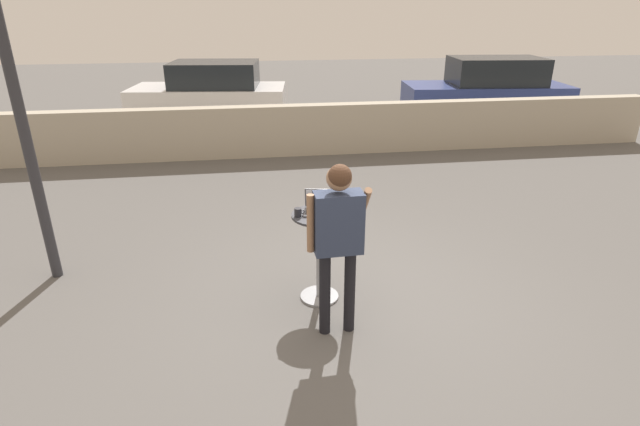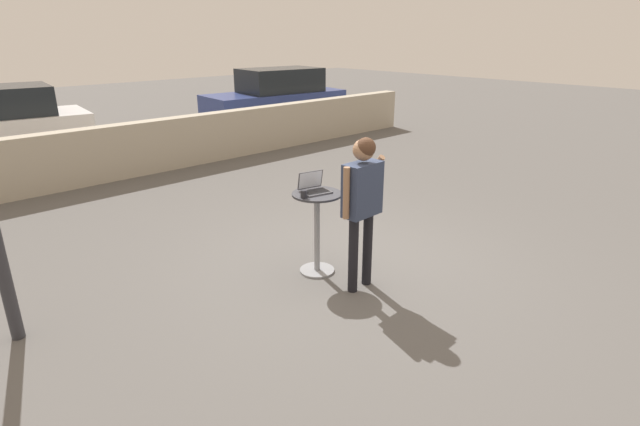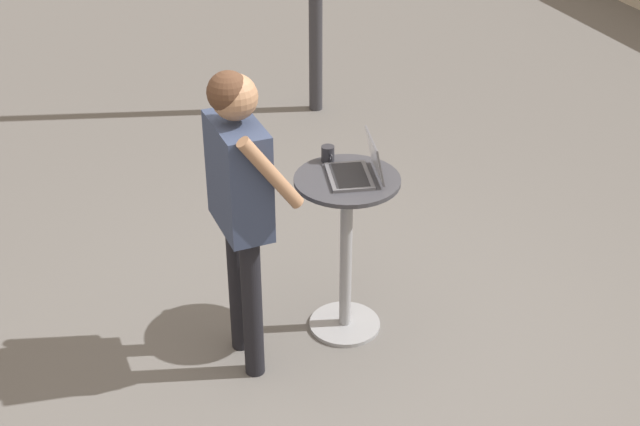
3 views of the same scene
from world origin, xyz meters
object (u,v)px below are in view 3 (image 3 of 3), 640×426
object	(u,v)px
laptop	(358,169)
coffee_mug	(328,154)
cafe_table	(346,239)
standing_person	(239,185)

from	to	relation	value
laptop	coffee_mug	xyz separation A→B (m)	(-0.24, -0.09, -0.01)
laptop	coffee_mug	distance (m)	0.25
laptop	cafe_table	bearing A→B (deg)	-99.97
standing_person	laptop	bearing A→B (deg)	95.92
standing_person	coffee_mug	bearing A→B (deg)	117.11
cafe_table	laptop	world-z (taller)	laptop
cafe_table	standing_person	world-z (taller)	standing_person
laptop	standing_person	world-z (taller)	standing_person
laptop	standing_person	size ratio (longest dim) A/B	0.21
cafe_table	coffee_mug	bearing A→B (deg)	-173.31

